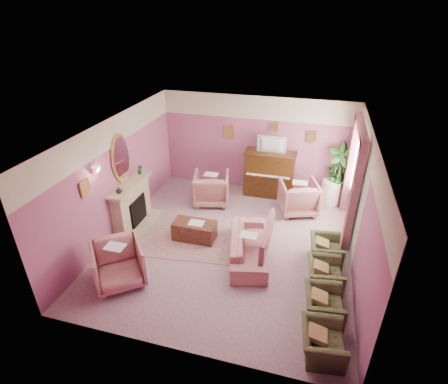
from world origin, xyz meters
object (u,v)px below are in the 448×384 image
(olive_chair_a, at_px, (323,339))
(television, at_px, (271,144))
(sofa, at_px, (248,241))
(olive_chair_d, at_px, (326,247))
(floral_armchair_right, at_px, (299,195))
(floral_armchair_front, at_px, (118,262))
(piano, at_px, (269,174))
(olive_chair_c, at_px, (325,271))
(olive_chair_b, at_px, (324,301))
(coffee_table, at_px, (195,231))
(floral_armchair_left, at_px, (211,187))
(side_table, at_px, (331,192))

(olive_chair_a, bearing_deg, television, 108.28)
(sofa, xyz_separation_m, olive_chair_d, (1.65, 0.34, -0.06))
(floral_armchair_right, distance_m, floral_armchair_front, 4.92)
(piano, bearing_deg, floral_armchair_right, -39.94)
(olive_chair_c, bearing_deg, olive_chair_a, -90.00)
(television, relative_size, olive_chair_b, 1.01)
(piano, height_order, floral_armchair_front, piano)
(coffee_table, distance_m, floral_armchair_left, 1.81)
(olive_chair_a, bearing_deg, floral_armchair_right, 99.91)
(coffee_table, xyz_separation_m, floral_armchair_right, (2.26, 1.93, 0.27))
(olive_chair_a, distance_m, olive_chair_d, 2.46)
(coffee_table, relative_size, olive_chair_d, 1.27)
(piano, distance_m, floral_armchair_front, 5.05)
(olive_chair_a, distance_m, olive_chair_b, 0.82)
(olive_chair_b, bearing_deg, olive_chair_d, 90.00)
(floral_armchair_front, relative_size, side_table, 1.40)
(sofa, bearing_deg, olive_chair_a, -52.08)
(piano, relative_size, olive_chair_a, 1.77)
(piano, xyz_separation_m, coffee_table, (-1.35, -2.69, -0.43))
(sofa, bearing_deg, olive_chair_d, 11.66)
(piano, distance_m, floral_armchair_left, 1.74)
(floral_armchair_left, relative_size, olive_chair_a, 1.24)
(television, bearing_deg, olive_chair_b, -68.49)
(olive_chair_b, bearing_deg, floral_armchair_left, 132.87)
(olive_chair_d, height_order, side_table, side_table)
(floral_armchair_right, bearing_deg, sofa, -111.68)
(coffee_table, bearing_deg, olive_chair_b, -28.05)
(olive_chair_c, relative_size, olive_chair_d, 1.00)
(coffee_table, bearing_deg, television, 62.97)
(piano, relative_size, sofa, 0.71)
(sofa, height_order, olive_chair_d, sofa)
(coffee_table, xyz_separation_m, sofa, (1.37, -0.31, 0.18))
(floral_armchair_front, xyz_separation_m, olive_chair_b, (3.99, 0.18, -0.15))
(television, relative_size, sofa, 0.40)
(olive_chair_b, bearing_deg, piano, 111.28)
(piano, bearing_deg, side_table, -2.48)
(floral_armchair_left, bearing_deg, side_table, 14.33)
(floral_armchair_right, distance_m, olive_chair_c, 2.83)
(olive_chair_c, bearing_deg, sofa, 163.81)
(olive_chair_a, xyz_separation_m, olive_chair_b, (0.00, 0.82, 0.00))
(coffee_table, distance_m, floral_armchair_right, 2.98)
(coffee_table, height_order, floral_armchair_front, floral_armchair_front)
(floral_armchair_right, distance_m, olive_chair_a, 4.43)
(coffee_table, distance_m, sofa, 1.42)
(olive_chair_b, xyz_separation_m, olive_chair_d, (0.00, 1.64, 0.00))
(television, bearing_deg, piano, 90.00)
(side_table, bearing_deg, olive_chair_c, -91.42)
(sofa, distance_m, olive_chair_b, 2.10)
(olive_chair_a, xyz_separation_m, side_table, (0.08, 5.05, 0.01))
(floral_armchair_left, relative_size, olive_chair_d, 1.24)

